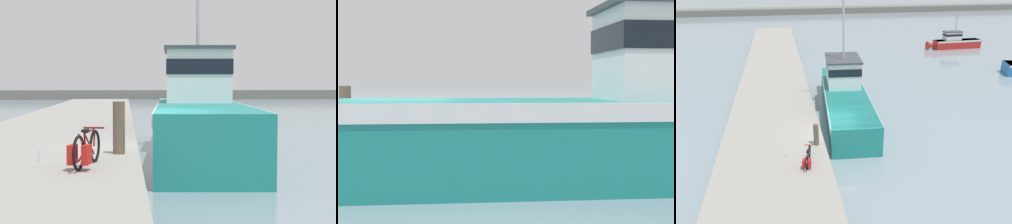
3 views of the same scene
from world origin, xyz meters
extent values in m
plane|color=gray|center=(0.00, 0.00, 0.00)|extent=(320.00, 320.00, 0.00)
cube|color=gray|center=(-3.47, 0.00, 0.42)|extent=(5.61, 80.00, 0.85)
cube|color=slate|center=(30.00, 66.60, 0.70)|extent=(180.00, 5.00, 1.39)
cube|color=teal|center=(1.58, 4.46, 0.90)|extent=(3.91, 12.52, 1.80)
cone|color=teal|center=(2.21, 11.71, 0.90)|extent=(1.89, 2.36, 1.71)
cube|color=white|center=(1.58, 4.46, 1.62)|extent=(3.94, 12.28, 0.36)
cube|color=white|center=(1.72, 6.00, 2.74)|extent=(2.55, 3.35, 1.89)
cube|color=black|center=(1.72, 6.00, 3.07)|extent=(2.60, 3.42, 0.53)
cube|color=#3D4247|center=(1.72, 6.00, 3.74)|extent=(2.75, 3.62, 0.12)
cylinder|color=#B2B2B7|center=(1.68, 5.52, 6.99)|extent=(0.14, 0.14, 6.38)
cube|color=#AD231E|center=(20.60, 23.27, 0.56)|extent=(6.40, 1.60, 1.13)
cone|color=#AD231E|center=(16.85, 23.16, 0.56)|extent=(1.17, 1.10, 1.07)
cube|color=silver|center=(20.60, 23.27, 1.01)|extent=(6.27, 1.62, 0.23)
cube|color=silver|center=(19.80, 23.25, 1.64)|extent=(2.22, 1.20, 1.03)
cube|color=black|center=(19.80, 23.25, 1.82)|extent=(2.27, 1.22, 0.29)
cube|color=#3D4247|center=(19.80, 23.25, 2.22)|extent=(2.40, 1.29, 0.12)
cylinder|color=#B2B2B7|center=(20.13, 23.26, 3.44)|extent=(0.14, 0.14, 2.31)
cylinder|color=#B2B2B7|center=(20.13, 23.26, 4.01)|extent=(0.13, 1.28, 0.10)
torus|color=black|center=(-1.87, -3.51, 1.19)|extent=(0.20, 0.68, 0.68)
torus|color=black|center=(-1.63, -2.43, 1.19)|extent=(0.20, 0.68, 0.68)
cylinder|color=maroon|center=(-1.83, -3.33, 1.11)|extent=(0.12, 0.37, 0.19)
cylinder|color=maroon|center=(-1.78, -3.10, 1.29)|extent=(0.07, 0.15, 0.52)
cylinder|color=maroon|center=(-1.82, -3.28, 1.37)|extent=(0.14, 0.49, 0.39)
cylinder|color=maroon|center=(-1.72, -2.82, 1.28)|extent=(0.19, 0.69, 0.52)
cylinder|color=maroon|center=(-1.71, -2.77, 1.54)|extent=(0.16, 0.57, 0.05)
cylinder|color=maroon|center=(-1.64, -2.46, 1.36)|extent=(0.06, 0.11, 0.35)
cylinder|color=maroon|center=(-1.65, -2.49, 1.58)|extent=(0.44, 0.13, 0.04)
cube|color=black|center=(-1.78, -3.08, 1.58)|extent=(0.15, 0.26, 0.05)
cube|color=red|center=(-2.00, -3.43, 1.16)|extent=(0.19, 0.34, 0.37)
cube|color=red|center=(-1.72, -3.49, 1.16)|extent=(0.19, 0.34, 0.37)
cylinder|color=brown|center=(-1.14, -1.19, 1.46)|extent=(0.28, 0.28, 1.23)
cylinder|color=silver|center=(-2.80, -2.16, 0.97)|extent=(0.07, 0.07, 0.25)
camera|label=1|loc=(-0.99, -13.22, 2.51)|focal=55.00mm
camera|label=2|loc=(11.82, 0.30, 2.19)|focal=55.00mm
camera|label=3|loc=(-2.69, -16.85, 9.53)|focal=35.00mm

